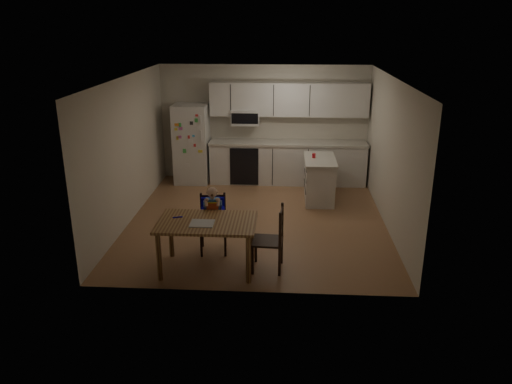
{
  "coord_description": "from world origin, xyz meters",
  "views": [
    {
      "loc": [
        0.49,
        -8.27,
        3.42
      ],
      "look_at": [
        0.06,
        -1.29,
        0.98
      ],
      "focal_mm": 35.0,
      "sensor_mm": 36.0,
      "label": 1
    }
  ],
  "objects": [
    {
      "name": "toddler_spoon",
      "position": [
        -1.04,
        -1.79,
        0.75
      ],
      "size": [
        0.12,
        0.06,
        0.02
      ],
      "primitive_type": "cylinder",
      "rotation": [
        0.0,
        1.57,
        0.35
      ],
      "color": "#130CBC",
      "rests_on": "dining_table"
    },
    {
      "name": "refrigerator",
      "position": [
        -1.55,
        2.15,
        0.85
      ],
      "size": [
        0.72,
        0.7,
        1.7
      ],
      "primitive_type": "cube",
      "color": "silver",
      "rests_on": "ground"
    },
    {
      "name": "chair_booster",
      "position": [
        -0.6,
        -1.28,
        0.64
      ],
      "size": [
        0.44,
        0.44,
        1.05
      ],
      "rotation": [
        0.0,
        0.0,
        0.12
      ],
      "color": "black",
      "rests_on": "ground"
    },
    {
      "name": "chair_side",
      "position": [
        0.35,
        -1.85,
        0.54
      ],
      "size": [
        0.45,
        0.45,
        0.95
      ],
      "rotation": [
        0.0,
        0.0,
        -1.64
      ],
      "color": "black",
      "rests_on": "ground"
    },
    {
      "name": "red_cup",
      "position": [
        1.03,
        1.18,
        0.89
      ],
      "size": [
        0.07,
        0.07,
        0.09
      ],
      "primitive_type": "cylinder",
      "color": "red",
      "rests_on": "kitchen_island"
    },
    {
      "name": "dining_table",
      "position": [
        -0.6,
        -1.89,
        0.64
      ],
      "size": [
        1.38,
        0.89,
        0.74
      ],
      "color": "brown",
      "rests_on": "ground"
    },
    {
      "name": "kitchen_run",
      "position": [
        0.5,
        2.24,
        0.88
      ],
      "size": [
        3.37,
        0.62,
        2.15
      ],
      "color": "silver",
      "rests_on": "ground"
    },
    {
      "name": "room",
      "position": [
        0.0,
        0.48,
        1.25
      ],
      "size": [
        4.52,
        5.01,
        2.51
      ],
      "color": "#986B48",
      "rests_on": "ground"
    },
    {
      "name": "napkin",
      "position": [
        -0.65,
        -1.99,
        0.75
      ],
      "size": [
        0.33,
        0.28,
        0.01
      ],
      "primitive_type": "cube",
      "color": "#B5B5BA",
      "rests_on": "dining_table"
    },
    {
      "name": "kitchen_island",
      "position": [
        1.16,
        1.13,
        0.43
      ],
      "size": [
        0.6,
        1.14,
        0.84
      ],
      "color": "silver",
      "rests_on": "ground"
    }
  ]
}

